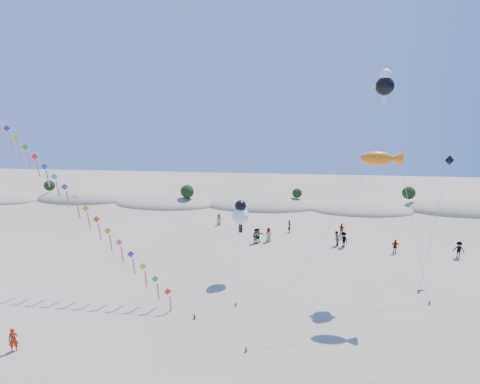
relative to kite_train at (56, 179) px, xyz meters
The scene contains 8 objects.
dune_ridge 37.68m from the kite_train, 62.29° to the left, with size 145.30×11.49×5.57m.
kite_train is the anchor object (origin of this frame).
fish_kite 27.47m from the kite_train, ahead, with size 11.11×8.66×12.53m.
cartoon_kite_low 16.70m from the kite_train, 11.18° to the left, with size 1.60×6.89×7.46m.
cartoon_kite_high 30.15m from the kite_train, ahead, with size 4.52×6.55×19.16m.
dark_kite 35.01m from the kite_train, ahead, with size 4.18×6.14×11.43m.
flyer_foreground 14.16m from the kite_train, 76.09° to the right, with size 0.59×0.38×1.60m, color #AD240D.
beachgoers 29.13m from the kite_train, 29.23° to the left, with size 28.88×10.37×1.83m.
Camera 1 is at (4.41, -19.74, 15.58)m, focal length 30.00 mm.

